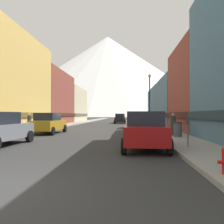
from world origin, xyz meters
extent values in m
cube|color=gray|center=(-6.25, 35.00, 0.07)|extent=(2.50, 100.00, 0.15)
cube|color=gray|center=(6.25, 35.00, 0.07)|extent=(2.50, 100.00, 0.15)
cube|color=brown|center=(-10.61, 31.58, 4.40)|extent=(6.23, 12.91, 8.80)
cube|color=#3B1B16|center=(-10.61, 31.58, 1.60)|extent=(6.53, 12.91, 0.50)
cube|color=beige|center=(-12.10, 44.96, 3.86)|extent=(9.20, 13.49, 7.71)
cube|color=#595444|center=(-12.10, 44.96, 1.60)|extent=(9.50, 13.49, 0.50)
cube|color=brown|center=(10.90, 16.29, 3.97)|extent=(6.80, 8.55, 7.95)
cube|color=#3B1B16|center=(10.90, 16.29, 1.60)|extent=(7.10, 8.55, 0.50)
cube|color=slate|center=(10.51, 26.50, 3.29)|extent=(6.02, 11.22, 6.57)
cube|color=#22333F|center=(10.51, 26.50, 1.60)|extent=(6.32, 11.22, 0.50)
cube|color=slate|center=(11.40, 38.64, 3.32)|extent=(7.81, 12.72, 6.64)
cube|color=#22333F|center=(11.40, 38.64, 1.60)|extent=(8.11, 12.72, 0.50)
cylinder|color=black|center=(-4.68, 8.39, 0.34)|extent=(0.23, 0.68, 0.68)
cylinder|color=black|center=(-2.84, 8.35, 0.34)|extent=(0.23, 0.68, 0.68)
cube|color=#B28419|center=(-3.80, 14.11, 0.74)|extent=(1.85, 4.40, 0.80)
cube|color=#1E232D|center=(-3.80, 13.86, 1.46)|extent=(1.60, 2.20, 0.64)
cylinder|color=black|center=(-4.72, 15.76, 0.34)|extent=(0.22, 0.68, 0.68)
cylinder|color=black|center=(-2.88, 15.76, 0.34)|extent=(0.22, 0.68, 0.68)
cylinder|color=black|center=(-4.72, 12.46, 0.34)|extent=(0.22, 0.68, 0.68)
cylinder|color=black|center=(-2.88, 12.46, 0.34)|extent=(0.22, 0.68, 0.68)
cube|color=#9E1111|center=(3.80, 6.32, 0.74)|extent=(1.96, 4.45, 0.80)
cube|color=#1E232D|center=(3.79, 6.07, 1.46)|extent=(1.66, 2.24, 0.64)
cylinder|color=black|center=(2.92, 7.99, 0.34)|extent=(0.24, 0.69, 0.68)
cylinder|color=black|center=(4.76, 7.94, 0.34)|extent=(0.24, 0.69, 0.68)
cylinder|color=black|center=(2.84, 4.69, 0.34)|extent=(0.24, 0.69, 0.68)
cylinder|color=black|center=(4.68, 4.64, 0.34)|extent=(0.24, 0.69, 0.68)
cube|color=silver|center=(3.80, 14.22, 0.74)|extent=(1.91, 4.43, 0.80)
cube|color=#1E232D|center=(3.80, 13.97, 1.46)|extent=(1.63, 2.23, 0.64)
cylinder|color=black|center=(2.91, 15.89, 0.34)|extent=(0.23, 0.68, 0.68)
cylinder|color=black|center=(4.75, 15.86, 0.34)|extent=(0.23, 0.68, 0.68)
cylinder|color=black|center=(2.85, 12.59, 0.34)|extent=(0.23, 0.68, 0.68)
cylinder|color=black|center=(4.69, 12.56, 0.34)|extent=(0.23, 0.68, 0.68)
cube|color=#B28419|center=(3.80, 22.10, 0.74)|extent=(1.88, 4.41, 0.80)
cube|color=#1E232D|center=(3.80, 21.85, 1.46)|extent=(1.62, 2.21, 0.64)
cylinder|color=black|center=(2.87, 23.74, 0.34)|extent=(0.23, 0.68, 0.68)
cylinder|color=black|center=(4.71, 23.76, 0.34)|extent=(0.23, 0.68, 0.68)
cylinder|color=black|center=(2.89, 20.44, 0.34)|extent=(0.23, 0.68, 0.68)
cylinder|color=black|center=(4.73, 20.46, 0.34)|extent=(0.23, 0.68, 0.68)
cube|color=#B28419|center=(1.60, 42.38, 0.74)|extent=(1.84, 4.40, 0.80)
cube|color=#1E232D|center=(1.60, 42.13, 1.46)|extent=(1.60, 2.20, 0.64)
cylinder|color=black|center=(0.68, 44.03, 0.34)|extent=(0.22, 0.68, 0.68)
cylinder|color=black|center=(2.52, 44.03, 0.34)|extent=(0.22, 0.68, 0.68)
cylinder|color=black|center=(0.68, 40.73, 0.34)|extent=(0.22, 0.68, 0.68)
cylinder|color=black|center=(2.52, 40.73, 0.34)|extent=(0.22, 0.68, 0.68)
cube|color=black|center=(1.60, 35.67, 0.74)|extent=(1.84, 4.40, 0.80)
cube|color=#1E232D|center=(1.60, 35.42, 1.46)|extent=(1.60, 2.20, 0.64)
cylinder|color=black|center=(0.68, 37.32, 0.34)|extent=(0.22, 0.68, 0.68)
cylinder|color=black|center=(2.52, 37.32, 0.34)|extent=(0.22, 0.68, 0.68)
cylinder|color=black|center=(0.68, 34.02, 0.34)|extent=(0.22, 0.68, 0.68)
cylinder|color=black|center=(2.52, 34.02, 0.34)|extent=(0.22, 0.68, 0.68)
cylinder|color=red|center=(5.30, 1.34, 0.45)|extent=(0.10, 0.09, 0.09)
cylinder|color=#595960|center=(5.75, 5.93, 0.68)|extent=(0.06, 0.06, 1.05)
cube|color=#33383F|center=(5.75, 5.93, 1.34)|extent=(0.14, 0.10, 0.28)
cylinder|color=#4C5156|center=(6.35, 10.65, 0.60)|extent=(0.56, 0.56, 0.90)
cylinder|color=#2D2D33|center=(6.35, 10.65, 1.09)|extent=(0.59, 0.59, 0.08)
cylinder|color=gray|center=(-7.00, 18.30, 0.33)|extent=(0.51, 0.51, 0.37)
sphere|color=#248827|center=(-7.00, 18.30, 0.73)|extent=(0.54, 0.54, 0.54)
cylinder|color=#333338|center=(-6.25, 15.65, 0.84)|extent=(0.36, 0.36, 1.37)
sphere|color=tan|center=(-6.25, 15.65, 1.63)|extent=(0.22, 0.22, 0.22)
cylinder|color=#333338|center=(6.25, 11.68, 0.83)|extent=(0.36, 0.36, 1.36)
sphere|color=tan|center=(6.25, 11.68, 1.62)|extent=(0.22, 0.22, 0.22)
cylinder|color=black|center=(5.35, 19.36, 2.90)|extent=(0.12, 0.12, 5.50)
sphere|color=white|center=(5.35, 19.36, 5.83)|extent=(0.36, 0.36, 0.36)
cone|color=silver|center=(-21.37, 260.00, 48.22)|extent=(263.58, 263.58, 96.44)
camera|label=1|loc=(2.99, -4.33, 1.65)|focal=35.10mm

